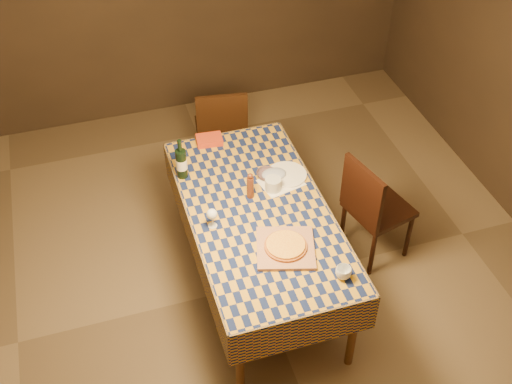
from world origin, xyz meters
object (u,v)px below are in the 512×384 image
dining_table (258,219)px  chair_far (221,128)px  cutting_board (286,248)px  white_plate (287,175)px  pizza (286,245)px  bowl (266,174)px  wine_bottle (181,163)px  chair_right (372,206)px

dining_table → chair_far: (0.08, 1.30, -0.17)m
cutting_board → white_plate: size_ratio=1.26×
cutting_board → pizza: bearing=180.0°
cutting_board → bowl: bearing=81.8°
pizza → chair_far: bearing=89.2°
dining_table → white_plate: (0.31, 0.29, 0.08)m
chair_far → white_plate: bearing=-77.6°
wine_bottle → chair_far: bearing=58.1°
pizza → chair_far: (0.02, 1.69, -0.28)m
dining_table → chair_far: 1.31m
bowl → chair_far: chair_far is taller
white_plate → chair_right: size_ratio=0.31×
pizza → chair_far: chair_far is taller
dining_table → wine_bottle: 0.68m
pizza → white_plate: bearing=70.0°
bowl → wine_bottle: 0.61m
pizza → bowl: bearing=81.8°
bowl → wine_bottle: size_ratio=0.44×
wine_bottle → dining_table: bearing=-51.1°
bowl → wine_bottle: wine_bottle is taller
pizza → wine_bottle: bearing=117.7°
dining_table → bowl: 0.37m
pizza → white_plate: 0.72m
dining_table → chair_right: chair_right is taller
bowl → wine_bottle: bearing=161.8°
white_plate → bowl: bearing=167.4°
cutting_board → pizza: size_ratio=1.16×
bowl → wine_bottle: (-0.57, 0.19, 0.10)m
pizza → chair_right: bearing=27.5°
cutting_board → wine_bottle: bearing=117.7°
bowl → cutting_board: bearing=-98.2°
wine_bottle → bowl: bearing=-18.2°
pizza → chair_right: size_ratio=0.34×
dining_table → cutting_board: bearing=-81.2°
cutting_board → chair_far: 1.71m
cutting_board → wine_bottle: (-0.47, 0.90, 0.11)m
dining_table → bowl: (0.16, 0.32, 0.10)m
bowl → white_plate: size_ratio=0.49×
bowl → chair_right: chair_right is taller
pizza → bowl: pizza is taller
pizza → white_plate: size_ratio=1.09×
white_plate → chair_right: chair_right is taller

